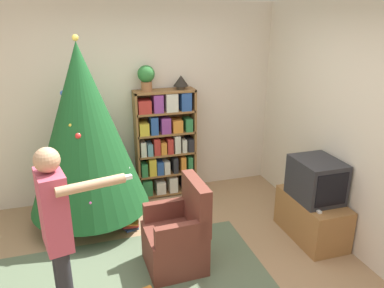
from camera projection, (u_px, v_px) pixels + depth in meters
The scene contains 13 objects.
ground_plane at pixel (175, 280), 3.62m from camera, with size 14.00×14.00×0.00m, color #9E7A56.
wall_back at pixel (135, 103), 5.03m from camera, with size 8.00×0.10×2.60m.
wall_right at pixel (365, 134), 3.74m from camera, with size 0.10×8.00×2.60m.
bookshelf at pixel (166, 144), 5.12m from camera, with size 0.82×0.27×1.49m.
tv_stand at pixel (312, 217), 4.25m from camera, with size 0.46×0.86×0.49m.
television at pixel (316, 180), 4.09m from camera, with size 0.45×0.55×0.46m.
game_remote at pixel (317, 210), 3.89m from camera, with size 0.04×0.12×0.02m.
christmas_tree at pixel (84, 129), 4.26m from camera, with size 1.39×1.39×2.23m.
armchair at pixel (178, 237), 3.74m from camera, with size 0.59×0.58×0.92m.
standing_person at pixel (58, 229), 2.77m from camera, with size 0.69×0.46×1.58m.
potted_plant at pixel (146, 76), 4.75m from camera, with size 0.22×0.22×0.33m.
table_lamp at pixel (181, 81), 4.91m from camera, with size 0.20×0.20×0.18m.
book_pile_near_tree at pixel (131, 225), 4.47m from camera, with size 0.22×0.19×0.09m.
Camera 1 is at (-0.72, -2.89, 2.45)m, focal length 35.00 mm.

